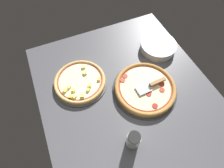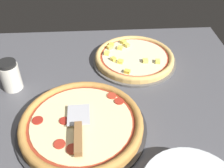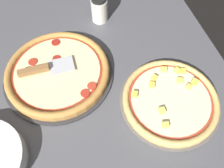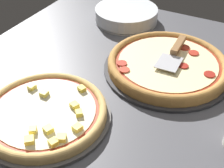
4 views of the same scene
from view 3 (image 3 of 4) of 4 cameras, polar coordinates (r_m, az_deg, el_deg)
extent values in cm
cube|color=#4C4C51|center=(88.50, -6.64, 4.23)|extent=(134.38, 107.94, 3.60)
cylinder|color=#2D2D30|center=(85.66, -13.69, 2.41)|extent=(41.17, 41.17, 1.00)
cylinder|color=#B77F3D|center=(84.40, -13.90, 3.01)|extent=(38.70, 38.70, 2.15)
torus|color=#B77F3D|center=(83.55, -14.05, 3.43)|extent=(38.70, 38.70, 2.58)
cylinder|color=maroon|center=(83.49, -14.06, 3.46)|extent=(33.64, 33.64, 0.15)
cylinder|color=beige|center=(83.39, -14.08, 3.51)|extent=(31.73, 31.73, 0.40)
cylinder|color=#B73823|center=(77.02, -5.18, -0.47)|extent=(3.17, 3.17, 0.40)
cylinder|color=#B73823|center=(85.98, -21.03, 3.25)|extent=(3.55, 3.55, 0.40)
cylinder|color=maroon|center=(86.36, -14.30, 6.49)|extent=(3.04, 3.04, 0.40)
cylinder|color=maroon|center=(91.86, -14.49, 10.48)|extent=(3.41, 3.41, 0.40)
cylinder|color=#AD2D1E|center=(87.98, -19.98, 5.48)|extent=(3.37, 3.37, 0.40)
cylinder|color=#AD2D1E|center=(75.75, -7.06, -2.41)|extent=(3.22, 3.22, 0.40)
cylinder|color=#565451|center=(79.91, 14.73, -4.48)|extent=(35.46, 35.46, 1.00)
cylinder|color=#DBAD60|center=(78.83, 14.92, -4.06)|extent=(33.33, 33.33, 1.51)
torus|color=#DBAD60|center=(78.19, 15.05, -3.80)|extent=(33.33, 33.33, 2.18)
cylinder|color=#A33823|center=(78.12, 15.06, -3.78)|extent=(28.97, 28.97, 0.15)
cylinder|color=beige|center=(78.02, 15.08, -3.73)|extent=(27.33, 27.33, 0.40)
cube|color=#F4D64C|center=(83.23, 20.84, 0.49)|extent=(3.15, 3.15, 1.26)
cube|color=#F9E05B|center=(72.50, 13.79, -10.35)|extent=(2.13, 2.45, 1.26)
cube|color=#F9E05B|center=(81.32, 19.42, -0.74)|extent=(2.56, 2.61, 1.26)
cube|color=#F9E05B|center=(74.28, 12.91, -6.80)|extent=(2.10, 2.09, 1.26)
cube|color=#F9E05B|center=(81.77, 17.31, 0.81)|extent=(2.82, 2.78, 1.26)
cube|color=#F4D64C|center=(84.59, 18.08, 3.21)|extent=(2.58, 2.54, 1.26)
cube|color=#F4D64C|center=(78.38, 10.34, -0.27)|extent=(2.72, 2.64, 1.26)
cube|color=yellow|center=(75.66, 6.01, -2.66)|extent=(2.70, 2.50, 1.26)
cube|color=#F9E05B|center=(84.10, 16.61, 3.41)|extent=(2.98, 2.96, 1.26)
cube|color=#F4D64C|center=(80.28, 11.01, 1.64)|extent=(2.56, 2.61, 1.26)
cube|color=#F9E05B|center=(83.06, 13.36, 3.68)|extent=(2.54, 2.66, 1.26)
cube|color=#B7B7BC|center=(82.79, -13.02, 4.74)|extent=(7.31, 9.16, 0.24)
cube|color=olive|center=(83.23, -19.83, 3.39)|extent=(2.55, 11.11, 2.00)
cylinder|color=silver|center=(101.07, -3.29, 18.70)|extent=(7.17, 7.17, 10.24)
camera|label=1|loc=(1.03, 17.85, 73.78)|focal=28.00mm
camera|label=2|loc=(0.78, -75.67, 15.29)|focal=42.00mm
camera|label=4|loc=(1.05, 43.65, 42.60)|focal=50.00mm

